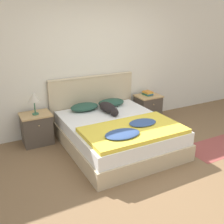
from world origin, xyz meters
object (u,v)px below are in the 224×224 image
object	(u,v)px
nightstand_right	(148,108)
book_stack	(148,93)
pillow_left	(85,107)
bed	(117,134)
table_lamp	(34,98)
pillow_right	(111,102)
dog	(108,108)
nightstand_left	(37,129)

from	to	relation	value
nightstand_right	book_stack	xyz separation A→B (m)	(0.00, 0.04, 0.32)
nightstand_right	pillow_left	bearing A→B (deg)	-179.05
bed	table_lamp	bearing A→B (deg)	147.18
pillow_left	book_stack	size ratio (longest dim) A/B	2.37
nightstand_right	pillow_right	bearing A→B (deg)	-178.46
pillow_left	book_stack	bearing A→B (deg)	2.33
bed	pillow_right	bearing A→B (deg)	69.66
nightstand_right	dog	xyz separation A→B (m)	(-1.11, -0.32, 0.28)
bed	pillow_left	world-z (taller)	pillow_left
nightstand_right	book_stack	world-z (taller)	book_stack
bed	dog	bearing A→B (deg)	81.37
bed	nightstand_right	world-z (taller)	nightstand_right
dog	table_lamp	distance (m)	1.32
dog	book_stack	bearing A→B (deg)	17.44
dog	book_stack	xyz separation A→B (m)	(1.12, 0.35, 0.04)
dog	bed	bearing A→B (deg)	-98.63
nightstand_right	dog	world-z (taller)	dog
book_stack	table_lamp	distance (m)	2.39
book_stack	nightstand_left	bearing A→B (deg)	-179.14
nightstand_right	dog	bearing A→B (deg)	-164.19
pillow_left	pillow_right	xyz separation A→B (m)	(0.56, 0.00, 0.00)
pillow_left	nightstand_right	bearing A→B (deg)	0.95
bed	table_lamp	world-z (taller)	table_lamp
pillow_left	table_lamp	size ratio (longest dim) A/B	1.36
bed	pillow_left	xyz separation A→B (m)	(-0.28, 0.76, 0.31)
table_lamp	pillow_left	bearing A→B (deg)	-0.19
nightstand_left	pillow_right	size ratio (longest dim) A/B	1.04
bed	nightstand_right	bearing A→B (deg)	33.54
pillow_left	table_lamp	xyz separation A→B (m)	(-0.90, 0.00, 0.31)
book_stack	table_lamp	bearing A→B (deg)	-178.63
book_stack	pillow_right	bearing A→B (deg)	-176.22
dog	table_lamp	bearing A→B (deg)	166.82
dog	table_lamp	xyz separation A→B (m)	(-1.26, 0.29, 0.30)
pillow_left	dog	distance (m)	0.46
nightstand_right	book_stack	distance (m)	0.32
nightstand_left	book_stack	xyz separation A→B (m)	(2.37, 0.04, 0.32)
nightstand_left	table_lamp	distance (m)	0.57
pillow_left	table_lamp	world-z (taller)	table_lamp
bed	book_stack	bearing A→B (deg)	34.63
table_lamp	bed	bearing A→B (deg)	-32.82
pillow_right	table_lamp	bearing A→B (deg)	179.88
dog	table_lamp	size ratio (longest dim) A/B	1.75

